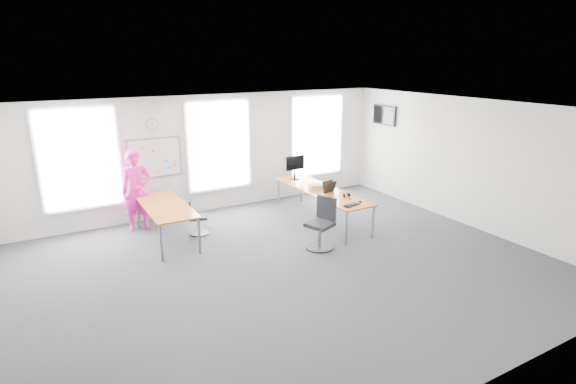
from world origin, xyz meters
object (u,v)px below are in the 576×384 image
person (137,191)px  monitor (295,165)px  chair_left (196,219)px  desk_left (165,208)px  desk_right (321,192)px  keyboard (352,205)px  headphones (347,195)px  chair_right (322,226)px

person → monitor: 4.01m
chair_left → person: (-1.06, 0.97, 0.57)m
desk_left → monitor: size_ratio=3.51×
desk_right → keyboard: bearing=-94.2°
desk_left → headphones: headphones is taller
chair_right → keyboard: 0.87m
chair_right → keyboard: bearing=73.8°
desk_right → keyboard: 1.35m
chair_left → person: person is taller
monitor → desk_left: bearing=-173.2°
headphones → monitor: size_ratio=0.26×
desk_right → monitor: (-0.06, 1.18, 0.43)m
desk_right → chair_right: size_ratio=2.93×
chair_right → monitor: size_ratio=1.73×
person → monitor: person is taller
chair_left → headphones: 3.48m
monitor → keyboard: bearing=-93.5°
chair_right → monitor: (0.86, 2.59, 0.68)m
desk_left → monitor: 3.67m
desk_left → chair_right: size_ratio=2.03×
person → keyboard: (3.94, -2.93, -0.15)m
keyboard → headphones: (0.27, 0.56, 0.03)m
person → headphones: bearing=-24.7°
person → chair_left: bearing=-37.7°
desk_left → headphones: size_ratio=13.65×
person → monitor: (3.99, -0.40, 0.22)m
headphones → chair_right: bearing=-158.4°
desk_right → chair_right: bearing=-123.0°
keyboard → monitor: (0.04, 2.53, 0.37)m
headphones → keyboard: bearing=-124.1°
headphones → monitor: (-0.23, 1.97, 0.34)m
keyboard → headphones: headphones is taller
desk_right → person: 4.35m
desk_right → person: person is taller
keyboard → monitor: 2.56m
monitor → desk_right: bearing=-89.8°
desk_right → chair_left: (-2.98, 0.61, -0.36)m
chair_right → monitor: bearing=141.2°
headphones → chair_left: bearing=148.1°
chair_right → chair_left: bearing=-154.8°
desk_right → desk_left: (-3.66, 0.59, 0.01)m
chair_right → person: person is taller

